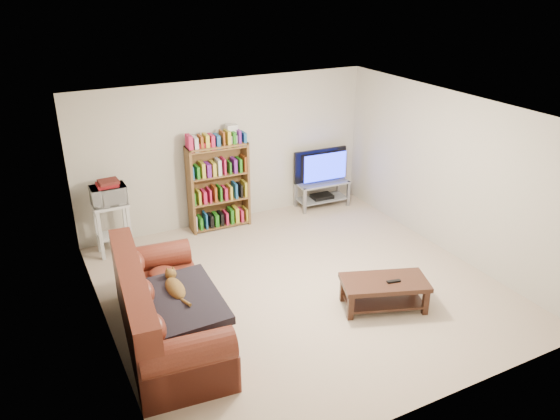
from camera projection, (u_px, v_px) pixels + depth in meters
floor at (300, 286)px, 7.42m from camera, size 5.00×5.00×0.00m
ceiling at (303, 113)px, 6.45m from camera, size 5.00×5.00×0.00m
wall_back at (227, 152)px, 8.97m from camera, size 5.00×0.00×5.00m
wall_front at (437, 304)px, 4.90m from camera, size 5.00×0.00×5.00m
wall_left at (100, 248)px, 5.89m from camera, size 0.00×5.00×5.00m
wall_right at (450, 175)px, 7.98m from camera, size 0.00×5.00×5.00m
sofa at (162, 316)px, 6.21m from camera, size 1.22×2.38×0.98m
blanket at (179, 303)px, 6.05m from camera, size 0.91×1.17×0.19m
cat at (175, 289)px, 6.20m from camera, size 0.31×0.65×0.19m
coffee_table at (384, 289)px, 6.86m from camera, size 1.19×0.88×0.39m
remote at (394, 281)px, 6.78m from camera, size 0.18×0.08×0.02m
tv_stand at (322, 190)px, 9.81m from camera, size 0.96×0.47×0.47m
television at (323, 166)px, 9.63m from camera, size 1.02×0.19×0.58m
dvd_player at (322, 196)px, 9.86m from camera, size 0.39×0.28×0.06m
bookshelf at (219, 186)px, 8.85m from camera, size 1.00×0.34×1.43m
shelf_clutter at (222, 137)px, 8.58m from camera, size 0.73×0.23×0.28m
microwave_stand at (112, 222)px, 8.10m from camera, size 0.51×0.37×0.81m
microwave at (109, 195)px, 7.93m from camera, size 0.50×0.34×0.27m
game_boxes at (107, 185)px, 7.86m from camera, size 0.29×0.26×0.05m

